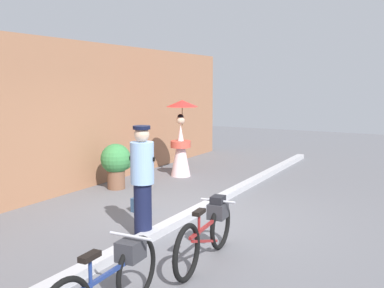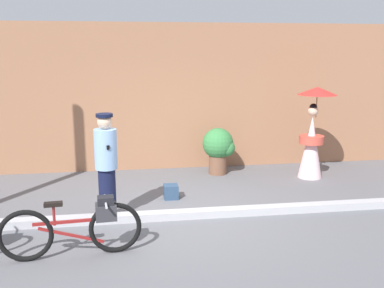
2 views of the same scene
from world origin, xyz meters
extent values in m
plane|color=slate|center=(0.00, 0.00, 0.00)|extent=(30.00, 30.00, 0.00)
cube|color=#9E6B4C|center=(0.00, 3.19, 1.56)|extent=(14.00, 0.40, 3.12)
cube|color=#B2B2B7|center=(0.00, 0.00, 0.06)|extent=(14.00, 0.20, 0.12)
torus|color=black|center=(-0.88, -1.04, 0.33)|extent=(0.67, 0.12, 0.67)
torus|color=black|center=(-1.97, -1.13, 0.33)|extent=(0.67, 0.12, 0.67)
cube|color=maroon|center=(-1.43, -1.09, 0.47)|extent=(0.91, 0.11, 0.04)
cube|color=maroon|center=(-1.43, -1.09, 0.29)|extent=(0.79, 0.10, 0.29)
cylinder|color=maroon|center=(-1.62, -1.11, 0.58)|extent=(0.03, 0.03, 0.27)
cube|color=black|center=(-1.62, -1.11, 0.71)|extent=(0.23, 0.11, 0.05)
cylinder|color=silver|center=(-0.99, -1.05, 0.70)|extent=(0.07, 0.48, 0.03)
cube|color=#333338|center=(-0.99, -1.05, 0.56)|extent=(0.28, 0.24, 0.20)
cube|color=black|center=(-0.99, -1.05, 0.69)|extent=(0.21, 0.18, 0.14)
torus|color=black|center=(-2.64, -0.93, 0.35)|extent=(0.70, 0.09, 0.70)
cube|color=navy|center=(-3.18, -0.96, 0.50)|extent=(0.90, 0.08, 0.04)
cylinder|color=navy|center=(-3.37, -0.97, 0.61)|extent=(0.03, 0.03, 0.29)
cube|color=black|center=(-3.37, -0.97, 0.76)|extent=(0.22, 0.10, 0.05)
cylinder|color=silver|center=(-2.75, -0.94, 0.74)|extent=(0.06, 0.48, 0.03)
cube|color=#333338|center=(-2.75, -0.94, 0.59)|extent=(0.27, 0.23, 0.20)
cylinder|color=#141938|center=(-1.02, 0.14, 0.40)|extent=(0.26, 0.26, 0.80)
cylinder|color=#8CB2E0|center=(-1.02, 0.14, 1.11)|extent=(0.34, 0.34, 0.60)
sphere|color=#D8B293|center=(-1.02, 0.14, 1.52)|extent=(0.22, 0.22, 0.22)
cylinder|color=black|center=(-1.02, 0.14, 1.62)|extent=(0.25, 0.25, 0.05)
cube|color=black|center=(-1.02, 0.14, 1.17)|extent=(0.13, 0.38, 0.06)
cone|color=silver|center=(2.99, 1.86, 0.63)|extent=(0.48, 0.48, 1.27)
cylinder|color=#D14C3D|center=(2.99, 1.86, 0.79)|extent=(0.49, 0.49, 0.16)
sphere|color=beige|center=(2.99, 1.86, 1.37)|extent=(0.20, 0.20, 0.20)
sphere|color=black|center=(2.99, 1.86, 1.44)|extent=(0.15, 0.15, 0.15)
cylinder|color=olive|center=(3.05, 1.85, 1.49)|extent=(0.02, 0.02, 0.55)
cone|color=red|center=(3.05, 1.85, 1.76)|extent=(0.77, 0.77, 0.16)
cylinder|color=brown|center=(1.18, 2.40, 0.20)|extent=(0.37, 0.37, 0.39)
sphere|color=#387F42|center=(1.18, 2.40, 0.65)|extent=(0.64, 0.64, 0.64)
sphere|color=#387F42|center=(1.34, 2.30, 0.57)|extent=(0.35, 0.35, 0.35)
cube|color=navy|center=(0.04, 0.96, 0.12)|extent=(0.25, 0.23, 0.25)
cube|color=#243951|center=(0.04, 0.89, 0.18)|extent=(0.21, 0.08, 0.09)
camera|label=1|loc=(-6.11, -3.50, 2.23)|focal=41.24mm
camera|label=2|loc=(-0.72, -6.46, 2.56)|focal=41.66mm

